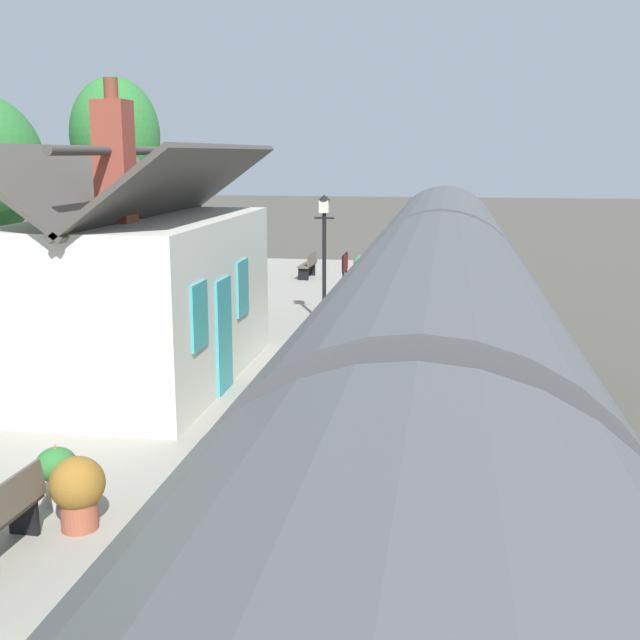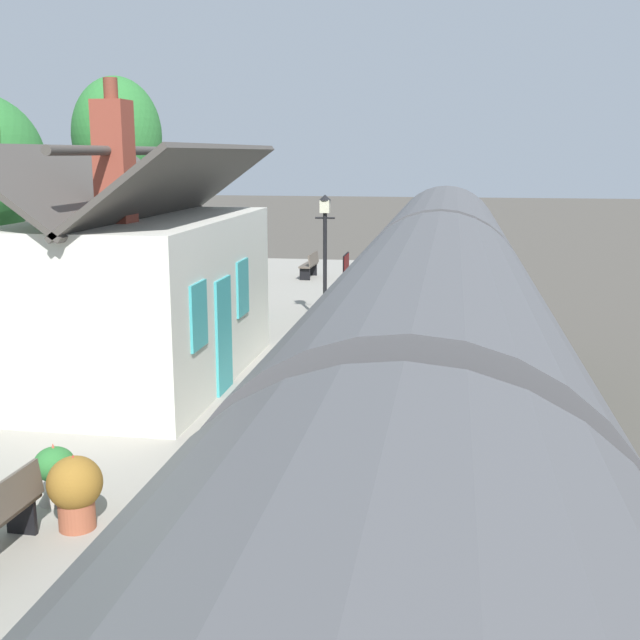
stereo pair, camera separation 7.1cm
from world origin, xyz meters
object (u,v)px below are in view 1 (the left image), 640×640
at_px(planter_edge_near, 170,313).
at_px(station_sign_board, 345,267).
at_px(planter_bench_right, 257,302).
at_px(lamp_post_platform, 324,233).
at_px(station_building, 145,293).
at_px(planter_corner_building, 78,489).
at_px(tree_distant, 115,137).
at_px(bench_mid_platform, 309,264).
at_px(planter_bench_left, 361,266).
at_px(train, 432,427).
at_px(planter_under_sign, 57,474).

bearing_deg(planter_edge_near, station_sign_board, -55.97).
xyz_separation_m(planter_bench_right, lamp_post_platform, (-0.73, -1.95, 1.95)).
height_order(station_building, planter_edge_near, station_building).
bearing_deg(planter_corner_building, tree_distant, 21.37).
bearing_deg(bench_mid_platform, planter_bench_left, -78.14).
distance_m(bench_mid_platform, station_sign_board, 5.89).
bearing_deg(planter_corner_building, train, -85.66).
distance_m(planter_corner_building, planter_bench_left, 19.69).
distance_m(planter_bench_left, tree_distant, 9.53).
height_order(planter_bench_right, station_sign_board, station_sign_board).
height_order(planter_edge_near, planter_corner_building, planter_corner_building).
bearing_deg(station_sign_board, planter_under_sign, 171.65).
bearing_deg(planter_bench_right, planter_corner_building, -175.98).
bearing_deg(train, planter_under_sign, 85.95).
bearing_deg(planter_bench_right, station_building, 174.16).
bearing_deg(lamp_post_platform, planter_under_sign, 171.53).
distance_m(planter_under_sign, lamp_post_platform, 11.42).
relative_size(bench_mid_platform, planter_corner_building, 1.54).
distance_m(planter_under_sign, planter_edge_near, 10.58).
bearing_deg(station_building, planter_under_sign, -170.38).
distance_m(planter_bench_left, lamp_post_platform, 8.12).
bearing_deg(planter_under_sign, planter_corner_building, -137.07).
height_order(planter_bench_left, station_sign_board, station_sign_board).
distance_m(planter_corner_building, station_sign_board, 13.86).
relative_size(planter_edge_near, planter_bench_left, 0.95).
xyz_separation_m(planter_bench_left, station_sign_board, (-5.87, -0.19, 0.78)).
bearing_deg(planter_edge_near, planter_corner_building, -165.72).
height_order(planter_edge_near, lamp_post_platform, lamp_post_platform).
relative_size(planter_bench_right, lamp_post_platform, 0.23).
relative_size(bench_mid_platform, lamp_post_platform, 0.43).
bearing_deg(planter_edge_near, station_building, -165.26).
xyz_separation_m(planter_corner_building, lamp_post_platform, (11.76, -1.07, 1.84)).
bearing_deg(bench_mid_platform, planter_under_sign, -179.81).
relative_size(planter_bench_right, planter_edge_near, 1.03).
bearing_deg(tree_distant, planter_corner_building, -158.63).
distance_m(planter_edge_near, tree_distant, 9.70).
relative_size(bench_mid_platform, station_sign_board, 0.90).
bearing_deg(planter_edge_near, planter_under_sign, -167.97).
height_order(station_building, planter_corner_building, station_building).
height_order(train, planter_bench_right, train).
bearing_deg(planter_under_sign, tree_distant, 20.40).
height_order(planter_corner_building, planter_bench_left, planter_corner_building).
bearing_deg(planter_corner_building, lamp_post_platform, -5.18).
bearing_deg(bench_mid_platform, planter_bench_right, 178.10).
distance_m(train, bench_mid_platform, 19.56).
height_order(bench_mid_platform, planter_under_sign, bench_mid_platform).
relative_size(train, planter_under_sign, 33.37).
relative_size(planter_corner_building, tree_distant, 0.12).
distance_m(planter_under_sign, planter_corner_building, 0.87).
distance_m(station_building, planter_bench_left, 13.82).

